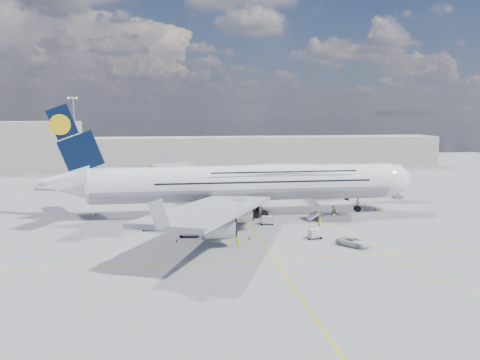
{
  "coord_description": "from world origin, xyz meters",
  "views": [
    {
      "loc": [
        -14.33,
        -84.4,
        21.05
      ],
      "look_at": [
        -0.94,
        8.0,
        7.71
      ],
      "focal_mm": 35.0,
      "sensor_mm": 36.0,
      "label": 1
    }
  ],
  "objects": [
    {
      "name": "dolly_nose_far",
      "position": [
        9.16,
        -10.05,
        0.89
      ],
      "size": [
        2.91,
        2.15,
        1.65
      ],
      "rotation": [
        0.0,
        0.0,
        0.32
      ],
      "color": "gray",
      "rests_on": "ground"
    },
    {
      "name": "catering_truck_inner",
      "position": [
        -4.38,
        31.79,
        2.05
      ],
      "size": [
        7.24,
        2.88,
        4.35
      ],
      "rotation": [
        0.0,
        0.0,
        -0.01
      ],
      "color": "gray",
      "rests_on": "ground"
    },
    {
      "name": "taxi_line_cross",
      "position": [
        0.0,
        -20.0,
        0.01
      ],
      "size": [
        120.0,
        0.25,
        0.01
      ],
      "primitive_type": "cube",
      "color": "#DAC20B",
      "rests_on": "ground"
    },
    {
      "name": "crew_tug",
      "position": [
        -4.4,
        -13.83,
        0.82
      ],
      "size": [
        1.08,
        0.65,
        1.64
      ],
      "primitive_type": "imported",
      "rotation": [
        0.0,
        0.0,
        -0.03
      ],
      "color": "#AFF319",
      "rests_on": "ground"
    },
    {
      "name": "tree_line",
      "position": [
        40.0,
        140.0,
        4.0
      ],
      "size": [
        160.0,
        6.0,
        8.0
      ],
      "primitive_type": "cube",
      "color": "#193814",
      "rests_on": "ground"
    },
    {
      "name": "hangar",
      "position": [
        -70.0,
        100.0,
        9.0
      ],
      "size": [
        40.0,
        22.0,
        18.0
      ],
      "primitive_type": "cube",
      "color": "#B2AD9E",
      "rests_on": "ground"
    },
    {
      "name": "cone_wing_right_outer",
      "position": [
        -13.93,
        -8.64,
        0.25
      ],
      "size": [
        0.41,
        0.41,
        0.52
      ],
      "color": "#D6610B",
      "rests_on": "ground"
    },
    {
      "name": "crew_loader",
      "position": [
        18.24,
        5.59,
        0.9
      ],
      "size": [
        1.0,
        1.09,
        1.8
      ],
      "primitive_type": "imported",
      "rotation": [
        0.0,
        0.0,
        -1.1
      ],
      "color": "#93DF17",
      "rests_on": "ground"
    },
    {
      "name": "dolly_row_c",
      "position": [
        -14.71,
        1.33,
        0.95
      ],
      "size": [
        3.04,
        2.05,
        1.77
      ],
      "rotation": [
        0.0,
        0.0,
        0.21
      ],
      "color": "gray",
      "rests_on": "ground"
    },
    {
      "name": "dolly_row_a",
      "position": [
        -11.85,
        -5.61,
        0.37
      ],
      "size": [
        3.49,
        2.15,
        0.48
      ],
      "rotation": [
        0.0,
        0.0,
        -0.12
      ],
      "color": "gray",
      "rests_on": "ground"
    },
    {
      "name": "catering_truck_outer",
      "position": [
        -10.44,
        46.51,
        1.59
      ],
      "size": [
        5.81,
        2.37,
        3.43
      ],
      "rotation": [
        0.0,
        0.0,
        -0.06
      ],
      "color": "gray",
      "rests_on": "ground"
    },
    {
      "name": "crew_van",
      "position": [
        12.97,
        -1.18,
        0.78
      ],
      "size": [
        0.91,
        0.84,
        1.56
      ],
      "primitive_type": "imported",
      "rotation": [
        0.0,
        0.0,
        2.53
      ],
      "color": "#AAE217",
      "rests_on": "ground"
    },
    {
      "name": "cone_wing_left_outer",
      "position": [
        -20.64,
        30.31,
        0.27
      ],
      "size": [
        0.43,
        0.43,
        0.55
      ],
      "color": "#D6610B",
      "rests_on": "ground"
    },
    {
      "name": "crew_wing",
      "position": [
        -6.24,
        -0.12,
        0.84
      ],
      "size": [
        0.53,
        1.03,
        1.68
      ],
      "primitive_type": "imported",
      "rotation": [
        0.0,
        0.0,
        1.45
      ],
      "color": "#C8EB18",
      "rests_on": "ground"
    },
    {
      "name": "cone_wing_right_inner",
      "position": [
        -1.8,
        -8.87,
        0.27
      ],
      "size": [
        0.43,
        0.43,
        0.55
      ],
      "color": "#D6610B",
      "rests_on": "ground"
    },
    {
      "name": "taxi_line_diag",
      "position": [
        14.0,
        10.0,
        0.01
      ],
      "size": [
        14.16,
        99.06,
        0.01
      ],
      "primitive_type": "cube",
      "rotation": [
        0.0,
        0.0,
        0.14
      ],
      "color": "#DAC20B",
      "rests_on": "ground"
    },
    {
      "name": "airliner",
      "position": [
        0.26,
        10.0,
        6.87
      ],
      "size": [
        77.26,
        79.15,
        23.71
      ],
      "color": "white",
      "rests_on": "ground"
    },
    {
      "name": "cone_wing_left_inner",
      "position": [
        -3.98,
        22.16,
        0.27
      ],
      "size": [
        0.44,
        0.44,
        0.56
      ],
      "color": "#D6610B",
      "rests_on": "ground"
    },
    {
      "name": "ground",
      "position": [
        0.0,
        0.0,
        0.0
      ],
      "size": [
        300.0,
        300.0,
        0.0
      ],
      "primitive_type": "plane",
      "color": "gray",
      "rests_on": "ground"
    },
    {
      "name": "crew_nose",
      "position": [
        21.19,
        14.65,
        0.95
      ],
      "size": [
        0.82,
        0.8,
        1.9
      ],
      "primitive_type": "imported",
      "rotation": [
        0.0,
        0.0,
        0.74
      ],
      "color": "#A0E217",
      "rests_on": "ground"
    },
    {
      "name": "cone_nose",
      "position": [
        29.43,
        10.65,
        0.3
      ],
      "size": [
        0.48,
        0.48,
        0.61
      ],
      "color": "#D6610B",
      "rests_on": "ground"
    },
    {
      "name": "jet_bridge",
      "position": [
        29.81,
        20.94,
        6.85
      ],
      "size": [
        18.8,
        12.1,
        8.5
      ],
      "color": "#B7B7BC",
      "rests_on": "ground"
    },
    {
      "name": "terminal",
      "position": [
        0.0,
        95.0,
        6.0
      ],
      "size": [
        180.0,
        16.0,
        12.0
      ],
      "primitive_type": "cube",
      "color": "#B2AD9E",
      "rests_on": "ground"
    },
    {
      "name": "cargo_loader",
      "position": [
        16.82,
        2.89,
        1.25
      ],
      "size": [
        8.53,
        3.2,
        3.67
      ],
      "color": "silver",
      "rests_on": "ground"
    },
    {
      "name": "baggage_tug",
      "position": [
        -5.97,
        -0.36,
        0.76
      ],
      "size": [
        3.02,
        2.13,
        1.72
      ],
      "rotation": [
        0.0,
        0.0,
        0.34
      ],
      "color": "white",
      "rests_on": "ground"
    },
    {
      "name": "dolly_back",
      "position": [
        -16.96,
        -0.34,
        0.3
      ],
      "size": [
        3.0,
        2.31,
        0.39
      ],
      "rotation": [
        0.0,
        0.0,
        0.38
      ],
      "color": "gray",
      "rests_on": "ground"
    },
    {
      "name": "service_van",
      "position": [
        13.95,
        -15.34,
        0.76
      ],
      "size": [
        5.42,
        5.87,
        1.53
      ],
      "primitive_type": "imported",
      "rotation": [
        0.0,
        0.0,
        0.68
      ],
      "color": "white",
      "rests_on": "ground"
    },
    {
      "name": "dolly_row_b",
      "position": [
        -18.36,
        -0.24,
        1.16
      ],
      "size": [
        3.74,
        2.61,
        2.15
      ],
      "rotation": [
        0.0,
        0.0,
        -0.26
      ],
      "color": "gray",
      "rests_on": "ground"
    },
    {
      "name": "dolly_nose_near",
      "position": [
        3.18,
        1.06,
        0.87
      ],
      "size": [
        2.77,
        1.81,
        1.62
      ],
      "rotation": [
        0.0,
        0.0,
        -0.19
      ],
      "color": "gray",
      "rests_on": "ground"
    },
    {
      "name": "cone_tail",
      "position": [
        -30.45,
        14.03,
        0.25
      ],
      "size": [
        0.41,
        0.41,
        0.52
      ],
      "color": "#D6610B",
      "rests_on": "ground"
    },
    {
      "name": "taxi_line_main",
      "position": [
        0.0,
        0.0,
        0.01
      ],
      "size": [
        0.25,
        220.0,
        0.01
      ],
      "primitive_type": "cube",
      "color": "#DAC20B",
      "rests_on": "ground"
    },
    {
      "name": "light_mast",
      "position": [
        -40.0,
        45.0,
        13.21
      ],
      "size": [
        3.0,
        0.7,
        25.5
      ],
      "color": "gray",
      "rests_on": "ground"
    }
  ]
}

